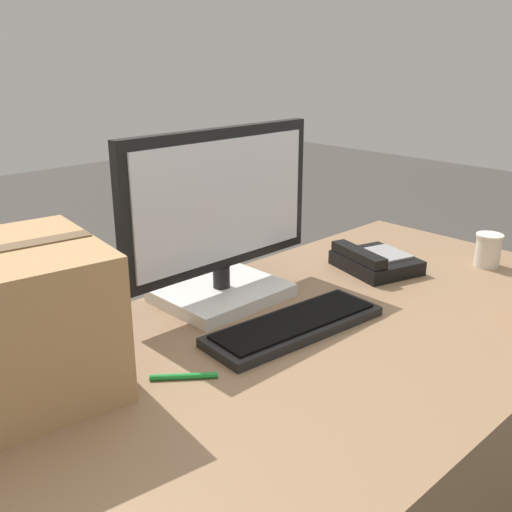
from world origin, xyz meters
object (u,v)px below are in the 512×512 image
object	(u,v)px
desk_phone	(374,261)
monitor	(221,228)
pen_marker	(184,376)
paper_cup_right	(488,250)
keyboard	(295,325)

from	to	relation	value
desk_phone	monitor	bearing A→B (deg)	178.35
monitor	pen_marker	distance (m)	0.44
desk_phone	paper_cup_right	distance (m)	0.35
paper_cup_right	monitor	bearing A→B (deg)	153.63
desk_phone	pen_marker	bearing A→B (deg)	-156.56
monitor	desk_phone	world-z (taller)	monitor
keyboard	paper_cup_right	size ratio (longest dim) A/B	4.60
monitor	pen_marker	world-z (taller)	monitor
monitor	pen_marker	xyz separation A→B (m)	(-0.32, -0.25, -0.19)
monitor	paper_cup_right	xyz separation A→B (m)	(0.73, -0.36, -0.14)
desk_phone	pen_marker	distance (m)	0.78
monitor	pen_marker	bearing A→B (deg)	-141.86
monitor	keyboard	xyz separation A→B (m)	(-0.00, -0.25, -0.18)
desk_phone	paper_cup_right	bearing A→B (deg)	-22.59
monitor	desk_phone	bearing A→B (deg)	-17.68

